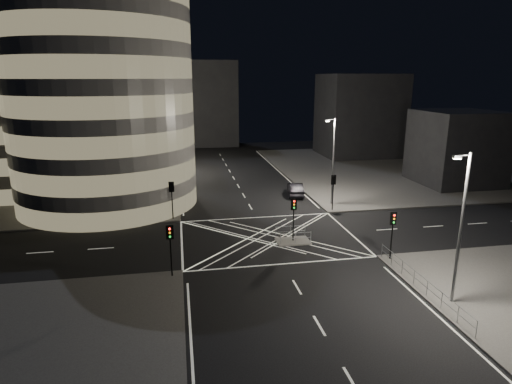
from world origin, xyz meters
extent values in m
plane|color=black|center=(0.00, 0.00, 0.00)|extent=(120.00, 120.00, 0.00)
cube|color=#484643|center=(-29.00, 27.00, 0.07)|extent=(42.00, 42.00, 0.15)
cube|color=#484643|center=(29.00, 27.00, 0.07)|extent=(42.00, 42.00, 0.15)
cube|color=slate|center=(2.00, -1.50, 0.07)|extent=(3.00, 2.00, 0.15)
cylinder|color=gray|center=(-16.00, 14.00, 12.65)|extent=(20.00, 20.00, 25.00)
cube|color=gray|center=(-26.00, 24.00, 12.65)|extent=(20.00, 18.00, 25.00)
cube|color=gray|center=(-22.00, 42.00, 11.15)|extent=(24.00, 16.00, 22.00)
cube|color=black|center=(26.00, 40.00, 7.65)|extent=(14.00, 12.00, 15.00)
cube|color=black|center=(30.00, 16.00, 5.15)|extent=(10.00, 10.00, 10.00)
cube|color=black|center=(-4.00, 58.00, 9.00)|extent=(18.00, 8.00, 18.00)
cylinder|color=black|center=(-10.50, 9.00, 1.82)|extent=(0.32, 0.32, 3.34)
ellipsoid|color=black|center=(-10.50, 9.00, 4.87)|extent=(5.02, 5.02, 5.77)
cylinder|color=black|center=(-10.50, 15.00, 2.10)|extent=(0.32, 0.32, 3.90)
ellipsoid|color=black|center=(-10.50, 15.00, 5.35)|extent=(4.74, 4.74, 5.45)
cylinder|color=black|center=(-10.50, 21.00, 1.62)|extent=(0.32, 0.32, 2.94)
ellipsoid|color=black|center=(-10.50, 21.00, 4.42)|extent=(4.81, 4.81, 5.54)
cylinder|color=black|center=(-10.50, 27.00, 2.24)|extent=(0.32, 0.32, 4.18)
ellipsoid|color=black|center=(-10.50, 27.00, 5.73)|extent=(5.11, 5.11, 5.88)
cylinder|color=black|center=(-10.50, 33.00, 1.93)|extent=(0.32, 0.32, 3.55)
ellipsoid|color=black|center=(-10.50, 33.00, 4.88)|extent=(4.29, 4.29, 4.94)
cylinder|color=black|center=(-8.80, 6.80, 1.65)|extent=(0.12, 0.12, 3.00)
cube|color=black|center=(-8.80, 6.80, 3.60)|extent=(0.28, 0.22, 0.90)
cube|color=black|center=(-8.80, 6.80, 3.60)|extent=(0.55, 0.04, 1.10)
cylinder|color=black|center=(-8.80, -6.80, 1.65)|extent=(0.12, 0.12, 3.00)
cube|color=black|center=(-8.80, -6.80, 3.60)|extent=(0.28, 0.22, 0.90)
cube|color=black|center=(-8.80, -6.80, 3.60)|extent=(0.55, 0.04, 1.10)
cylinder|color=black|center=(8.80, 6.80, 1.65)|extent=(0.12, 0.12, 3.00)
cube|color=black|center=(8.80, 6.80, 3.60)|extent=(0.28, 0.22, 0.90)
cube|color=black|center=(8.80, 6.80, 3.60)|extent=(0.55, 0.04, 1.10)
cylinder|color=black|center=(8.80, -6.80, 1.65)|extent=(0.12, 0.12, 3.00)
cube|color=black|center=(8.80, -6.80, 3.60)|extent=(0.28, 0.22, 0.90)
cube|color=black|center=(8.80, -6.80, 3.60)|extent=(0.55, 0.04, 1.10)
cylinder|color=black|center=(2.00, -1.50, 1.65)|extent=(0.12, 0.12, 3.00)
cube|color=black|center=(2.00, -1.50, 3.60)|extent=(0.28, 0.22, 0.90)
cube|color=black|center=(2.00, -1.50, 3.60)|extent=(0.55, 0.04, 1.10)
cylinder|color=slate|center=(-9.50, 12.00, 5.15)|extent=(0.20, 0.20, 10.00)
cylinder|color=slate|center=(-9.05, 12.00, 10.00)|extent=(0.90, 0.10, 0.10)
cube|color=slate|center=(-8.60, 12.00, 9.90)|extent=(0.50, 0.25, 0.18)
cube|color=white|center=(-8.60, 12.00, 9.79)|extent=(0.42, 0.20, 0.05)
cylinder|color=slate|center=(-9.50, 30.00, 5.15)|extent=(0.20, 0.20, 10.00)
cylinder|color=slate|center=(-9.05, 30.00, 10.00)|extent=(0.90, 0.10, 0.10)
cube|color=slate|center=(-8.60, 30.00, 9.90)|extent=(0.50, 0.25, 0.18)
cube|color=white|center=(-8.60, 30.00, 9.79)|extent=(0.42, 0.20, 0.05)
cylinder|color=slate|center=(9.50, 9.00, 5.15)|extent=(0.20, 0.20, 10.00)
cylinder|color=slate|center=(9.05, 9.00, 10.00)|extent=(0.90, 0.10, 0.10)
cube|color=slate|center=(8.60, 9.00, 9.90)|extent=(0.50, 0.25, 0.18)
cube|color=white|center=(8.60, 9.00, 9.79)|extent=(0.42, 0.20, 0.05)
cylinder|color=slate|center=(9.50, -14.00, 5.15)|extent=(0.20, 0.20, 10.00)
cylinder|color=slate|center=(9.05, -14.00, 10.00)|extent=(0.90, 0.10, 0.10)
cube|color=slate|center=(8.60, -14.00, 9.90)|extent=(0.50, 0.25, 0.18)
cube|color=white|center=(8.60, -14.00, 9.79)|extent=(0.42, 0.20, 0.05)
cube|color=slate|center=(8.30, -12.15, 0.70)|extent=(0.06, 11.70, 1.10)
cube|color=slate|center=(2.00, -2.40, 0.70)|extent=(2.80, 0.06, 1.10)
cube|color=slate|center=(2.00, -0.60, 0.70)|extent=(2.80, 0.06, 1.10)
imported|color=black|center=(6.45, 13.84, 0.82)|extent=(2.55, 5.23, 1.65)
camera|label=1|loc=(-7.88, -36.79, 14.52)|focal=30.00mm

